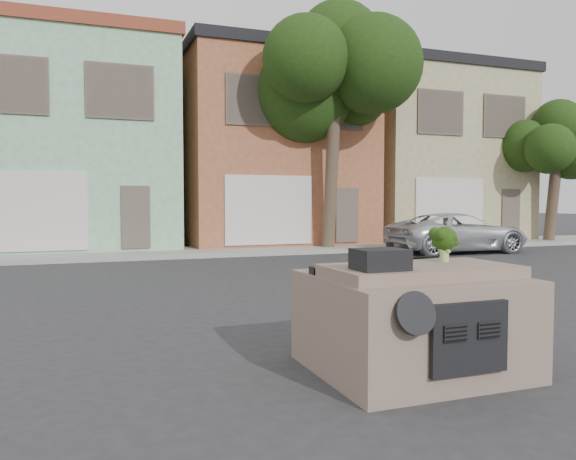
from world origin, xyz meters
TOP-DOWN VIEW (x-y plane):
  - ground_plane at (0.00, 0.00)m, footprint 120.00×120.00m
  - sidewalk at (0.00, 10.50)m, footprint 40.00×3.00m
  - townhouse_mint at (-3.50, 14.50)m, footprint 7.20×8.20m
  - townhouse_tan at (4.00, 14.50)m, footprint 7.20×8.20m
  - townhouse_beige at (11.50, 14.50)m, footprint 7.20×8.20m
  - silver_pickup at (8.87, 7.89)m, footprint 4.90×2.30m
  - tree_near at (5.00, 9.80)m, footprint 4.40×4.00m
  - tree_far at (15.00, 9.80)m, footprint 3.20×3.00m
  - car_dashboard at (0.00, -3.00)m, footprint 2.00×1.80m
  - instrument_hump at (-0.58, -3.35)m, footprint 0.48×0.38m
  - wiper_arm at (0.28, -2.62)m, footprint 0.69×0.15m
  - broccoli at (0.43, -2.96)m, footprint 0.43×0.43m

SIDE VIEW (x-z plane):
  - ground_plane at x=0.00m, z-range 0.00..0.00m
  - silver_pickup at x=8.87m, z-range -0.68..0.68m
  - sidewalk at x=0.00m, z-range 0.00..0.15m
  - car_dashboard at x=0.00m, z-range 0.00..1.12m
  - wiper_arm at x=0.28m, z-range 1.12..1.14m
  - instrument_hump at x=-0.58m, z-range 1.12..1.32m
  - broccoli at x=0.43m, z-range 1.12..1.51m
  - tree_far at x=15.00m, z-range 0.00..6.00m
  - townhouse_mint at x=-3.50m, z-range 0.00..7.55m
  - townhouse_tan at x=4.00m, z-range 0.00..7.55m
  - townhouse_beige at x=11.50m, z-range 0.00..7.55m
  - tree_near at x=5.00m, z-range 0.00..8.50m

